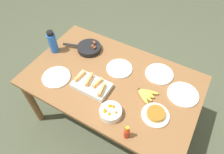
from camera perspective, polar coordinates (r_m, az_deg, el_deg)
name	(u,v)px	position (r m, az deg, el deg)	size (l,w,h in m)	color
ground_plane	(112,117)	(2.44, 0.00, -11.46)	(14.00, 14.00, 0.00)	#474C38
dining_table	(112,85)	(1.90, 0.00, -2.33)	(1.58, 0.98, 0.73)	brown
banana_bunch	(146,94)	(1.73, 9.56, -4.84)	(0.19, 0.17, 0.04)	gold
melon_tray	(92,85)	(1.75, -5.82, -2.36)	(0.33, 0.20, 0.10)	silver
skillet	(89,48)	(2.09, -6.65, 8.24)	(0.39, 0.24, 0.08)	black
frittata_plate_center	(156,114)	(1.63, 12.34, -10.36)	(0.22, 0.22, 0.06)	white
empty_plate_near_front	(183,94)	(1.82, 19.59, -4.71)	(0.26, 0.26, 0.02)	white
empty_plate_far_left	(56,77)	(1.90, -15.62, -0.05)	(0.26, 0.26, 0.02)	white
empty_plate_far_right	(159,74)	(1.91, 13.32, 0.87)	(0.26, 0.26, 0.02)	white
empty_plate_mid_edge	(119,69)	(1.90, 2.15, 2.42)	(0.25, 0.25, 0.02)	white
fruit_bowl_mango	(111,112)	(1.59, -0.42, -9.93)	(0.18, 0.18, 0.11)	white
water_bottle	(53,42)	(2.09, -16.60, 9.52)	(0.08, 0.08, 0.24)	blue
hot_sauce_bottle	(127,132)	(1.49, 4.26, -15.49)	(0.04, 0.04, 0.15)	#B72814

